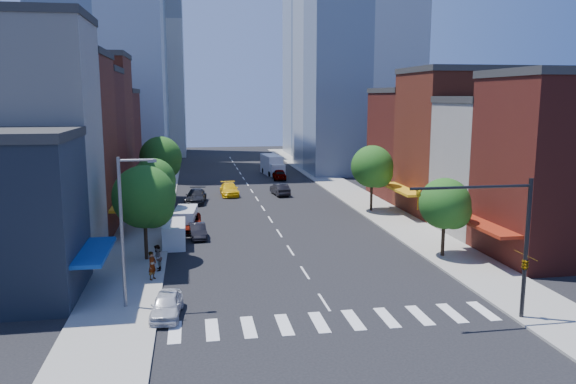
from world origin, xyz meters
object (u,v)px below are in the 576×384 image
object	(u,v)px
parked_car_rear	(196,196)
cargo_van_near	(174,234)
cargo_van_far	(186,219)
box_truck	(272,166)
parked_car_third	(188,222)
traffic_car_far	(279,174)
traffic_car_oncoming	(280,189)
parked_car_front	(167,305)
taxi	(229,189)
pedestrian_far	(157,258)
parked_car_second	(198,231)
pedestrian_near	(152,265)

from	to	relation	value
parked_car_rear	cargo_van_near	world-z (taller)	cargo_van_near
cargo_van_far	box_truck	distance (m)	38.96
parked_car_third	box_truck	distance (m)	39.01
traffic_car_far	cargo_van_far	bearing A→B (deg)	68.98
cargo_van_near	traffic_car_oncoming	size ratio (longest dim) A/B	1.03
cargo_van_near	cargo_van_far	bearing A→B (deg)	80.47
traffic_car_oncoming	parked_car_rear	bearing A→B (deg)	12.21
parked_car_front	parked_car_rear	bearing A→B (deg)	91.46
traffic_car_far	box_truck	distance (m)	5.73
cargo_van_far	taxi	xyz separation A→B (m)	(5.38, 18.07, -0.23)
parked_car_rear	pedestrian_far	size ratio (longest dim) A/B	2.93
parked_car_rear	box_truck	distance (m)	26.17
traffic_car_oncoming	traffic_car_far	size ratio (longest dim) A/B	0.97
taxi	parked_car_second	bearing A→B (deg)	-102.26
pedestrian_near	pedestrian_far	xyz separation A→B (m)	(0.22, 1.96, -0.04)
parked_car_front	cargo_van_far	xyz separation A→B (m)	(0.92, 21.69, 0.31)
parked_car_second	parked_car_third	world-z (taller)	parked_car_third
pedestrian_far	parked_car_third	bearing A→B (deg)	170.04
traffic_car_oncoming	box_truck	distance (m)	19.37
taxi	pedestrian_near	bearing A→B (deg)	-103.75
parked_car_third	traffic_car_oncoming	bearing A→B (deg)	55.19
parked_car_rear	cargo_van_near	size ratio (longest dim) A/B	1.17
traffic_car_oncoming	pedestrian_far	size ratio (longest dim) A/B	2.43
parked_car_second	cargo_van_near	distance (m)	3.03
parked_car_rear	pedestrian_far	distance (m)	26.89
cargo_van_far	box_truck	xyz separation A→B (m)	(13.64, 36.49, 0.46)
parked_car_third	traffic_car_far	world-z (taller)	traffic_car_far
pedestrian_near	pedestrian_far	size ratio (longest dim) A/B	1.04
pedestrian_far	cargo_van_near	bearing A→B (deg)	171.50
parked_car_rear	taxi	xyz separation A→B (m)	(4.29, 4.53, -0.02)
pedestrian_near	cargo_van_near	bearing A→B (deg)	24.96
cargo_van_near	pedestrian_far	size ratio (longest dim) A/B	2.50
taxi	pedestrian_near	size ratio (longest dim) A/B	2.73
pedestrian_near	taxi	bearing A→B (deg)	19.61
parked_car_rear	cargo_van_far	distance (m)	13.58
parked_car_rear	pedestrian_near	bearing A→B (deg)	-90.25
parked_car_second	parked_car_rear	distance (m)	17.04
parked_car_front	cargo_van_far	bearing A→B (deg)	92.29
parked_car_second	traffic_car_oncoming	distance (m)	23.35
parked_car_second	taxi	xyz separation A→B (m)	(4.29, 21.57, 0.13)
parked_car_second	traffic_car_far	distance (m)	36.61
parked_car_second	traffic_car_oncoming	size ratio (longest dim) A/B	0.86
taxi	box_truck	distance (m)	20.20
parked_car_front	parked_car_third	size ratio (longest dim) A/B	0.72
cargo_van_near	taxi	distance (m)	24.65
parked_car_front	parked_car_rear	distance (m)	35.28
cargo_van_near	cargo_van_far	size ratio (longest dim) A/B	0.95
traffic_car_oncoming	cargo_van_near	bearing A→B (deg)	54.30
traffic_car_far	pedestrian_near	xyz separation A→B (m)	(-16.00, -45.94, 0.33)
parked_car_rear	parked_car_front	bearing A→B (deg)	-87.10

